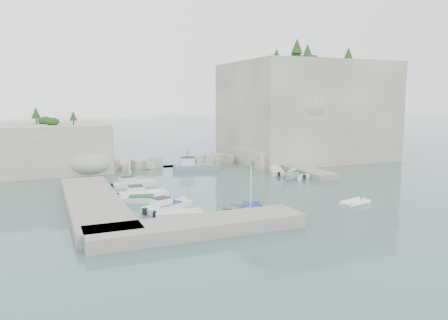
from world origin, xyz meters
name	(u,v)px	position (x,y,z in m)	size (l,w,h in m)	color
ground	(244,192)	(0.00, 0.00, 0.00)	(400.00, 400.00, 0.00)	#426362
cliff_east	(304,111)	(23.00, 23.00, 8.50)	(26.00, 22.00, 17.00)	beige
cliff_terrace	(268,157)	(13.00, 18.00, 1.25)	(8.00, 10.00, 2.50)	beige
outcrop_west	(52,147)	(-20.00, 25.00, 3.50)	(16.00, 14.00, 7.00)	beige
quay_west	(94,203)	(-17.00, -1.00, 0.55)	(5.00, 24.00, 1.10)	#9E9689
quay_south	(199,227)	(-10.00, -12.50, 0.55)	(18.00, 4.00, 1.10)	#9E9689
ledge_east	(297,169)	(13.50, 10.00, 0.40)	(3.00, 16.00, 0.80)	#9E9689
breakwater	(180,161)	(-1.00, 22.00, 0.70)	(28.00, 3.00, 1.40)	beige
motorboat_a	(134,186)	(-11.17, 8.43, 0.00)	(5.83, 1.74, 1.40)	silver
motorboat_b	(143,197)	(-11.35, 2.30, 0.00)	(5.82, 1.91, 1.40)	white
motorboat_c	(142,202)	(-11.98, 0.02, 0.00)	(5.15, 1.87, 0.70)	silver
motorboat_d	(167,209)	(-10.31, -4.03, 0.00)	(5.82, 1.73, 1.40)	white
motorboat_e	(179,217)	(-10.05, -7.21, 0.00)	(4.73, 1.93, 0.70)	silver
rowboat	(251,213)	(-3.27, -8.40, 0.00)	(3.73, 5.23, 1.08)	silver
inflatable_dinghy	(355,204)	(8.21, -9.56, 0.00)	(3.33, 1.62, 0.44)	white
tender_east_a	(291,180)	(9.16, 4.71, 0.00)	(3.09, 3.58, 1.88)	white
tender_east_b	(298,176)	(11.46, 6.42, 0.00)	(4.76, 1.62, 0.70)	white
tender_east_c	(277,173)	(9.85, 9.65, 0.00)	(5.41, 1.75, 0.70)	silver
tender_east_d	(263,167)	(10.72, 15.39, 0.00)	(1.71, 4.56, 1.76)	white
work_boat	(196,170)	(0.01, 16.86, 0.00)	(7.52, 2.22, 2.20)	slate
rowboat_mast	(251,186)	(-3.27, -8.40, 2.64)	(0.10, 0.10, 4.20)	white
vegetation	(276,58)	(17.83, 24.40, 17.93)	(53.48, 13.88, 13.40)	#1E4219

